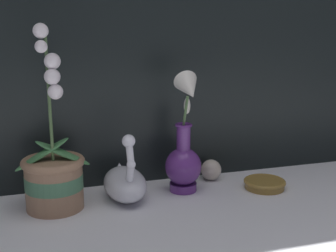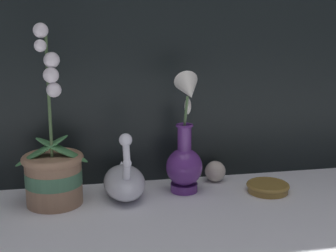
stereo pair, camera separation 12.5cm
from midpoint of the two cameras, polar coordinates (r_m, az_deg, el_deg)
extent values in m
plane|color=white|center=(1.20, 3.09, -10.44)|extent=(2.80, 2.80, 0.00)
cylinder|color=#9E7556|center=(1.24, -10.97, -6.48)|extent=(0.15, 0.15, 0.13)
cylinder|color=#477A56|center=(1.24, -10.99, -6.19)|extent=(0.15, 0.15, 0.04)
torus|color=#9E7556|center=(1.22, -11.09, -3.94)|extent=(0.16, 0.16, 0.02)
cylinder|color=#4C6B3D|center=(1.19, -11.45, 3.72)|extent=(0.01, 0.04, 0.31)
ellipsoid|color=#427F47|center=(1.21, -9.98, -2.94)|extent=(0.14, 0.07, 0.07)
ellipsoid|color=#427F47|center=(1.22, -12.33, -2.99)|extent=(0.14, 0.05, 0.08)
sphere|color=white|center=(1.17, -12.32, 11.32)|extent=(0.04, 0.04, 0.04)
sphere|color=white|center=(1.16, -12.34, 9.53)|extent=(0.03, 0.03, 0.03)
sphere|color=white|center=(1.17, -11.05, 7.88)|extent=(0.04, 0.04, 0.04)
sphere|color=white|center=(1.16, -11.11, 6.08)|extent=(0.04, 0.04, 0.04)
sphere|color=white|center=(1.16, -10.78, 4.33)|extent=(0.04, 0.04, 0.04)
ellipsoid|color=white|center=(1.27, -2.54, -6.93)|extent=(0.11, 0.19, 0.08)
cone|color=white|center=(1.33, -3.00, -5.40)|extent=(0.06, 0.06, 0.06)
cylinder|color=white|center=(1.19, -2.08, -5.71)|extent=(0.02, 0.05, 0.07)
sphere|color=white|center=(1.17, -1.97, -4.61)|extent=(0.02, 0.02, 0.02)
cylinder|color=white|center=(1.17, -2.08, -3.18)|extent=(0.02, 0.04, 0.06)
sphere|color=white|center=(1.18, -2.18, -1.75)|extent=(0.03, 0.03, 0.03)
cylinder|color=#602D7F|center=(1.33, 4.69, -7.49)|extent=(0.08, 0.08, 0.02)
ellipsoid|color=#602D7F|center=(1.31, 4.74, -5.05)|extent=(0.10, 0.10, 0.11)
cylinder|color=#602D7F|center=(1.28, 4.81, -1.51)|extent=(0.04, 0.04, 0.07)
torus|color=#602D7F|center=(1.27, 4.84, 0.03)|extent=(0.05, 0.05, 0.01)
cylinder|color=#567A47|center=(1.25, 5.07, 1.75)|extent=(0.01, 0.04, 0.09)
cone|color=white|center=(1.21, 5.49, 4.49)|extent=(0.06, 0.10, 0.09)
ellipsoid|color=white|center=(1.25, 5.28, 2.39)|extent=(0.02, 0.02, 0.04)
sphere|color=beige|center=(1.40, 8.33, -5.52)|extent=(0.06, 0.06, 0.06)
cylinder|color=olive|center=(1.36, 14.68, -7.34)|extent=(0.11, 0.11, 0.02)
torus|color=olive|center=(1.36, 14.70, -7.06)|extent=(0.12, 0.12, 0.01)
camera|label=1|loc=(0.06, -87.14, 0.68)|focal=50.00mm
camera|label=2|loc=(0.06, 92.86, -0.68)|focal=50.00mm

